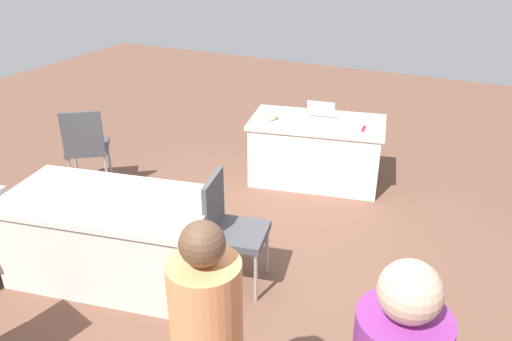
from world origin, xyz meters
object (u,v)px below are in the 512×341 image
(chair_by_pillar, at_px, (230,225))
(scissors_red, at_px, (364,129))
(chair_near_front, at_px, (86,144))
(laptop_silver, at_px, (319,118))
(table_mid_left, at_px, (113,237))
(table_foreground, at_px, (316,151))
(yarn_ball, at_px, (271,114))

(chair_by_pillar, bearing_deg, scissors_red, 154.35)
(chair_by_pillar, distance_m, scissors_red, 2.13)
(chair_near_front, relative_size, laptop_silver, 2.73)
(table_mid_left, xyz_separation_m, laptop_silver, (-0.93, -2.41, 0.41))
(chair_by_pillar, xyz_separation_m, laptop_silver, (-0.01, -2.08, 0.23))
(scissors_red, bearing_deg, laptop_silver, -99.48)
(scissors_red, bearing_deg, table_foreground, -100.98)
(table_mid_left, xyz_separation_m, scissors_red, (-1.44, -2.39, 0.37))
(laptop_silver, bearing_deg, chair_near_front, 22.74)
(chair_by_pillar, bearing_deg, laptop_silver, 168.39)
(table_foreground, distance_m, chair_by_pillar, 2.10)
(table_foreground, height_order, yarn_ball, yarn_ball)
(yarn_ball, bearing_deg, chair_by_pillar, 104.41)
(chair_by_pillar, bearing_deg, yarn_ball, -177.03)
(table_mid_left, distance_m, yarn_ball, 2.30)
(laptop_silver, height_order, scissors_red, laptop_silver)
(table_mid_left, distance_m, scissors_red, 2.82)
(chair_near_front, relative_size, yarn_ball, 7.50)
(yarn_ball, bearing_deg, chair_near_front, 33.04)
(chair_by_pillar, height_order, yarn_ball, chair_by_pillar)
(yarn_ball, bearing_deg, scissors_red, -170.25)
(yarn_ball, relative_size, scissors_red, 0.72)
(yarn_ball, height_order, scissors_red, yarn_ball)
(table_mid_left, bearing_deg, table_foreground, -110.53)
(table_mid_left, distance_m, chair_by_pillar, 1.00)
(table_foreground, height_order, chair_near_front, chair_near_front)
(table_mid_left, bearing_deg, chair_near_front, -41.04)
(chair_near_front, distance_m, scissors_red, 3.01)
(table_foreground, distance_m, scissors_red, 0.65)
(table_foreground, height_order, scissors_red, scissors_red)
(yarn_ball, bearing_deg, table_foreground, -155.87)
(scissors_red, bearing_deg, yarn_ball, -87.12)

